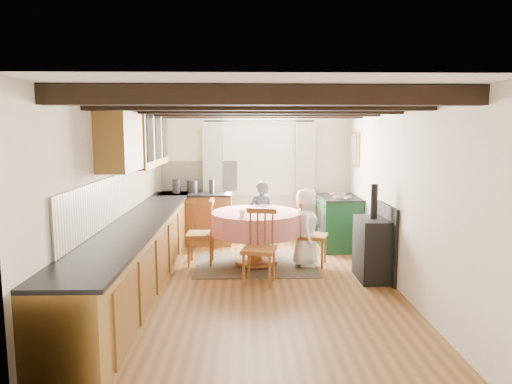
{
  "coord_description": "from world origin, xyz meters",
  "views": [
    {
      "loc": [
        -0.16,
        -5.8,
        2.03
      ],
      "look_at": [
        0.0,
        0.8,
        1.15
      ],
      "focal_mm": 32.5,
      "sensor_mm": 36.0,
      "label": 1
    }
  ],
  "objects_px": {
    "chair_left": "(201,232)",
    "cup": "(242,214)",
    "cast_iron_stove": "(373,232)",
    "child_right": "(306,227)",
    "chair_right": "(313,234)",
    "chair_near": "(259,247)",
    "child_far": "(261,217)",
    "dining_table": "(256,238)",
    "aga_range": "(339,222)"
  },
  "relations": [
    {
      "from": "chair_left",
      "to": "cup",
      "type": "height_order",
      "value": "chair_left"
    },
    {
      "from": "cast_iron_stove",
      "to": "child_right",
      "type": "distance_m",
      "value": 1.07
    },
    {
      "from": "chair_right",
      "to": "chair_near",
      "type": "bearing_deg",
      "value": 151.84
    },
    {
      "from": "chair_left",
      "to": "child_right",
      "type": "xyz_separation_m",
      "value": [
        1.59,
        -0.12,
        0.09
      ]
    },
    {
      "from": "chair_near",
      "to": "cup",
      "type": "distance_m",
      "value": 0.66
    },
    {
      "from": "cast_iron_stove",
      "to": "child_right",
      "type": "bearing_deg",
      "value": 141.23
    },
    {
      "from": "chair_near",
      "to": "chair_left",
      "type": "bearing_deg",
      "value": 145.26
    },
    {
      "from": "child_far",
      "to": "dining_table",
      "type": "bearing_deg",
      "value": 66.66
    },
    {
      "from": "aga_range",
      "to": "child_far",
      "type": "xyz_separation_m",
      "value": [
        -1.36,
        -0.3,
        0.15
      ]
    },
    {
      "from": "child_far",
      "to": "cup",
      "type": "height_order",
      "value": "child_far"
    },
    {
      "from": "dining_table",
      "to": "chair_left",
      "type": "distance_m",
      "value": 0.85
    },
    {
      "from": "child_far",
      "to": "cup",
      "type": "relative_size",
      "value": 12.86
    },
    {
      "from": "dining_table",
      "to": "aga_range",
      "type": "height_order",
      "value": "aga_range"
    },
    {
      "from": "chair_near",
      "to": "aga_range",
      "type": "relative_size",
      "value": 1.0
    },
    {
      "from": "aga_range",
      "to": "child_far",
      "type": "height_order",
      "value": "child_far"
    },
    {
      "from": "aga_range",
      "to": "dining_table",
      "type": "bearing_deg",
      "value": -145.31
    },
    {
      "from": "dining_table",
      "to": "chair_near",
      "type": "bearing_deg",
      "value": -88.84
    },
    {
      "from": "cast_iron_stove",
      "to": "cup",
      "type": "relative_size",
      "value": 14.03
    },
    {
      "from": "child_right",
      "to": "chair_left",
      "type": "bearing_deg",
      "value": 91.44
    },
    {
      "from": "chair_left",
      "to": "cast_iron_stove",
      "type": "height_order",
      "value": "cast_iron_stove"
    },
    {
      "from": "aga_range",
      "to": "cup",
      "type": "bearing_deg",
      "value": -140.21
    },
    {
      "from": "aga_range",
      "to": "child_right",
      "type": "xyz_separation_m",
      "value": [
        -0.72,
        -1.08,
        0.13
      ]
    },
    {
      "from": "chair_left",
      "to": "cast_iron_stove",
      "type": "distance_m",
      "value": 2.55
    },
    {
      "from": "aga_range",
      "to": "cast_iron_stove",
      "type": "relative_size",
      "value": 0.75
    },
    {
      "from": "dining_table",
      "to": "cast_iron_stove",
      "type": "height_order",
      "value": "cast_iron_stove"
    },
    {
      "from": "aga_range",
      "to": "chair_right",
      "type": "bearing_deg",
      "value": -119.57
    },
    {
      "from": "chair_left",
      "to": "child_far",
      "type": "relative_size",
      "value": 0.83
    },
    {
      "from": "dining_table",
      "to": "child_far",
      "type": "bearing_deg",
      "value": 81.68
    },
    {
      "from": "aga_range",
      "to": "child_far",
      "type": "distance_m",
      "value": 1.4
    },
    {
      "from": "chair_left",
      "to": "cup",
      "type": "xyz_separation_m",
      "value": [
        0.64,
        -0.43,
        0.36
      ]
    },
    {
      "from": "cast_iron_stove",
      "to": "dining_table",
      "type": "bearing_deg",
      "value": 155.14
    },
    {
      "from": "chair_right",
      "to": "child_right",
      "type": "height_order",
      "value": "child_right"
    },
    {
      "from": "aga_range",
      "to": "cup",
      "type": "xyz_separation_m",
      "value": [
        -1.67,
        -1.39,
        0.4
      ]
    },
    {
      "from": "cast_iron_stove",
      "to": "aga_range",
      "type": "bearing_deg",
      "value": 93.61
    },
    {
      "from": "cast_iron_stove",
      "to": "child_far",
      "type": "distance_m",
      "value": 2.06
    },
    {
      "from": "child_far",
      "to": "child_right",
      "type": "height_order",
      "value": "child_far"
    },
    {
      "from": "aga_range",
      "to": "child_far",
      "type": "bearing_deg",
      "value": -167.43
    },
    {
      "from": "child_right",
      "to": "cast_iron_stove",
      "type": "bearing_deg",
      "value": -122.99
    },
    {
      "from": "child_right",
      "to": "cup",
      "type": "relative_size",
      "value": 12.49
    },
    {
      "from": "cup",
      "to": "cast_iron_stove",
      "type": "bearing_deg",
      "value": -11.25
    },
    {
      "from": "cup",
      "to": "child_far",
      "type": "bearing_deg",
      "value": 74.18
    },
    {
      "from": "dining_table",
      "to": "chair_near",
      "type": "height_order",
      "value": "chair_near"
    },
    {
      "from": "aga_range",
      "to": "cast_iron_stove",
      "type": "xyz_separation_m",
      "value": [
        0.11,
        -1.74,
        0.2
      ]
    },
    {
      "from": "dining_table",
      "to": "chair_right",
      "type": "height_order",
      "value": "chair_right"
    },
    {
      "from": "chair_left",
      "to": "chair_right",
      "type": "bearing_deg",
      "value": 87.74
    },
    {
      "from": "chair_near",
      "to": "aga_range",
      "type": "distance_m",
      "value": 2.38
    },
    {
      "from": "chair_near",
      "to": "aga_range",
      "type": "height_order",
      "value": "chair_near"
    },
    {
      "from": "chair_right",
      "to": "child_far",
      "type": "distance_m",
      "value": 1.08
    },
    {
      "from": "aga_range",
      "to": "child_right",
      "type": "relative_size",
      "value": 0.85
    },
    {
      "from": "aga_range",
      "to": "cup",
      "type": "relative_size",
      "value": 10.58
    }
  ]
}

